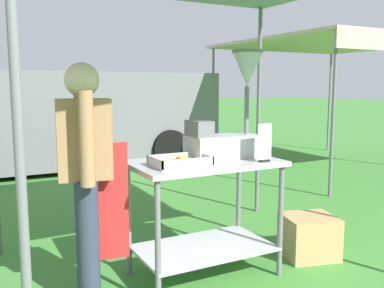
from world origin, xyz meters
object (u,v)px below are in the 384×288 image
menu_sign (264,145)px  supply_crate (309,236)px  vendor (86,172)px  donut_tray (179,162)px  donut_fryer (229,119)px  donut_cart (204,194)px  van_grey (64,118)px  neighbour_tent (336,46)px

menu_sign → supply_crate: 1.04m
menu_sign → vendor: vendor is taller
menu_sign → supply_crate: bearing=11.9°
donut_tray → donut_fryer: size_ratio=0.47×
vendor → supply_crate: vendor is taller
donut_fryer → supply_crate: 1.26m
donut_cart → supply_crate: donut_cart is taller
donut_cart → van_grey: size_ratio=0.21×
donut_cart → donut_tray: size_ratio=2.83×
donut_fryer → neighbour_tent: bearing=34.7°
supply_crate → vendor: bearing=176.7°
menu_sign → supply_crate: size_ratio=0.55×
donut_cart → donut_tray: 0.40m
donut_tray → menu_sign: bearing=-12.7°
donut_fryer → menu_sign: size_ratio=2.96×
donut_tray → menu_sign: menu_sign is taller
donut_tray → donut_cart: bearing=20.1°
donut_fryer → van_grey: donut_fryer is taller
supply_crate → donut_tray: bearing=179.2°
donut_tray → van_grey: bearing=87.4°
vendor → supply_crate: bearing=-3.3°
donut_cart → van_grey: (-0.02, 5.08, 0.24)m
donut_cart → menu_sign: size_ratio=3.95×
menu_sign → vendor: 1.30m
donut_tray → neighbour_tent: neighbour_tent is taller
donut_cart → van_grey: bearing=90.3°
van_grey → neighbour_tent: 4.96m
donut_tray → supply_crate: 1.44m
menu_sign → van_grey: size_ratio=0.05×
vendor → menu_sign: bearing=-10.3°
supply_crate → van_grey: size_ratio=0.10×
donut_fryer → supply_crate: (0.72, -0.16, -1.03)m
donut_cart → donut_tray: donut_tray is taller
donut_tray → vendor: size_ratio=0.25×
donut_tray → neighbour_tent: bearing=32.8°
vendor → neighbour_tent: bearing=28.7°
vendor → van_grey: van_grey is taller
donut_fryer → van_grey: 5.05m
donut_cart → supply_crate: (0.97, -0.11, -0.46)m
donut_tray → vendor: bearing=172.1°
donut_cart → neighbour_tent: (4.16, 2.76, 1.50)m
donut_cart → menu_sign: bearing=-32.3°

